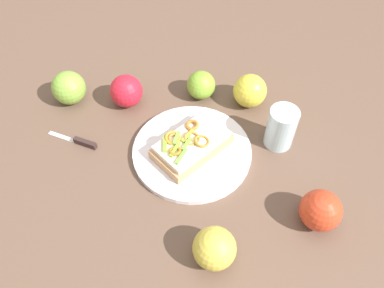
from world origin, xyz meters
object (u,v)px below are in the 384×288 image
drinking_glass (281,128)px  apple_5 (321,210)px  apple_4 (214,248)px  apple_0 (201,85)px  apple_1 (69,88)px  knife (80,142)px  sandwich (191,144)px  plate (192,151)px  apple_3 (250,91)px  apple_2 (126,91)px

drinking_glass → apple_5: bearing=50.2°
apple_5 → apple_4: bearing=-33.4°
apple_0 → apple_1: size_ratio=0.86×
knife → apple_5: bearing=-179.4°
drinking_glass → sandwich: bearing=-44.2°
plate → apple_5: 0.30m
plate → knife: size_ratio=2.12×
apple_0 → apple_5: 0.42m
apple_3 → apple_5: same height
plate → apple_3: size_ratio=3.25×
sandwich → apple_0: bearing=39.8°
apple_2 → knife: 0.17m
plate → apple_1: (0.04, -0.34, 0.03)m
apple_2 → apple_5: (0.02, 0.52, 0.00)m
plate → apple_1: size_ratio=3.22×
apple_1 → apple_3: bearing=125.1°
plate → apple_5: bearing=92.3°
apple_2 → sandwich: bearing=81.4°
apple_5 → knife: apple_5 is taller
apple_2 → apple_3: size_ratio=0.98×
apple_5 → drinking_glass: 0.21m
apple_0 → drinking_glass: drinking_glass is taller
apple_0 → drinking_glass: 0.23m
apple_2 → drinking_glass: bearing=107.0°
apple_0 → apple_1: bearing=-50.8°
apple_1 → apple_5: 0.65m
apple_2 → apple_4: 0.45m
apple_4 → apple_5: 0.22m
apple_5 → apple_0: bearing=-111.1°
sandwich → knife: (0.13, -0.22, -0.03)m
sandwich → apple_0: size_ratio=2.58×
apple_1 → sandwich: bearing=97.1°
plate → sandwich: (0.00, -0.00, 0.03)m
plate → apple_2: apple_2 is taller
apple_4 → knife: 0.41m
apple_0 → sandwich: bearing=29.1°
apple_1 → plate: bearing=97.3°
apple_1 → apple_2: 0.14m
apple_5 → knife: 0.54m
apple_2 → knife: size_ratio=0.64×
apple_1 → drinking_glass: (-0.19, 0.48, 0.01)m
apple_4 → knife: apple_4 is taller
plate → apple_2: bearing=-98.2°
apple_0 → apple_3: apple_3 is taller
plate → sandwich: bearing=-44.6°
apple_3 → apple_4: bearing=22.4°
apple_5 → apple_2: bearing=-92.3°
apple_0 → apple_3: 0.12m
sandwich → apple_3: (-0.21, 0.02, 0.01)m
apple_0 → apple_4: size_ratio=0.89×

